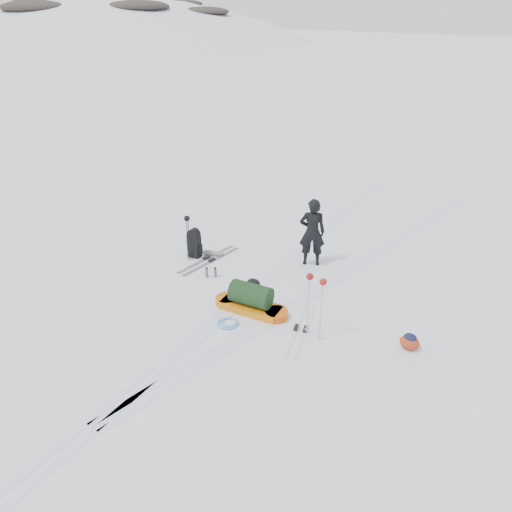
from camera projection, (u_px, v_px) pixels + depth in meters
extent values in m
plane|color=white|center=(252.00, 290.00, 11.72)|extent=(200.00, 200.00, 0.00)
ellipsoid|color=silver|center=(137.00, 243.00, 105.91)|extent=(143.00, 121.00, 93.50)
ellipsoid|color=black|center=(138.00, 6.00, 73.66)|extent=(10.40, 8.00, 1.76)
ellipsoid|color=black|center=(83.00, 4.00, 95.42)|extent=(9.10, 7.00, 1.54)
ellipsoid|color=black|center=(34.00, 7.00, 75.11)|extent=(11.70, 9.00, 1.98)
ellipsoid|color=black|center=(182.00, 4.00, 87.00)|extent=(7.80, 6.00, 1.32)
ellipsoid|color=black|center=(38.00, 3.00, 83.31)|extent=(9.88, 7.60, 1.67)
ellipsoid|color=black|center=(204.00, 11.00, 76.72)|extent=(8.32, 6.40, 1.41)
ellipsoid|color=black|center=(26.00, 8.00, 91.77)|extent=(7.80, 6.00, 1.32)
cube|color=silver|center=(248.00, 289.00, 11.78)|extent=(1.40, 17.97, 0.01)
cube|color=silver|center=(256.00, 292.00, 11.66)|extent=(1.40, 17.97, 0.01)
cube|color=silver|center=(340.00, 272.00, 12.51)|extent=(2.09, 13.88, 0.01)
cube|color=silver|center=(349.00, 274.00, 12.39)|extent=(2.09, 13.88, 0.01)
imported|color=black|center=(312.00, 232.00, 12.50)|extent=(0.78, 0.70, 1.79)
cube|color=orange|center=(251.00, 307.00, 10.93)|extent=(1.42, 0.75, 0.17)
cylinder|color=#CA500B|center=(277.00, 315.00, 10.67)|extent=(0.56, 0.56, 0.17)
cylinder|color=#CC570C|center=(227.00, 300.00, 11.18)|extent=(0.56, 0.56, 0.17)
cylinder|color=black|center=(251.00, 294.00, 10.77)|extent=(0.96, 0.62, 0.50)
cube|color=black|center=(194.00, 246.00, 13.13)|extent=(0.34, 0.27, 0.63)
cylinder|color=black|center=(194.00, 234.00, 12.98)|extent=(0.33, 0.26, 0.31)
cube|color=black|center=(200.00, 250.00, 13.12)|extent=(0.09, 0.17, 0.27)
cylinder|color=slate|center=(213.00, 253.00, 13.29)|extent=(0.51, 0.32, 0.14)
cylinder|color=black|center=(189.00, 239.00, 12.89)|extent=(0.03, 0.03, 1.15)
cylinder|color=black|center=(188.00, 240.00, 12.82)|extent=(0.03, 0.03, 1.15)
torus|color=black|center=(190.00, 256.00, 13.11)|extent=(0.11, 0.11, 0.01)
torus|color=black|center=(189.00, 257.00, 13.05)|extent=(0.11, 0.11, 0.01)
sphere|color=black|center=(187.00, 219.00, 12.58)|extent=(0.15, 0.15, 0.15)
cylinder|color=#B0B4B7|center=(308.00, 306.00, 9.91)|extent=(0.02, 0.02, 1.32)
cylinder|color=#B2B5BA|center=(321.00, 312.00, 9.73)|extent=(0.02, 0.02, 1.32)
torus|color=#A6A9AD|center=(307.00, 329.00, 10.17)|extent=(0.10, 0.10, 0.01)
torus|color=#A2A6A9|center=(319.00, 335.00, 9.99)|extent=(0.10, 0.10, 0.01)
sphere|color=maroon|center=(310.00, 277.00, 9.60)|extent=(0.14, 0.14, 0.14)
sphere|color=maroon|center=(323.00, 282.00, 9.42)|extent=(0.14, 0.14, 0.14)
cube|color=gray|center=(212.00, 261.00, 13.01)|extent=(0.25, 2.03, 0.02)
cube|color=gray|center=(206.00, 259.00, 13.13)|extent=(0.25, 2.03, 0.02)
cube|color=black|center=(212.00, 260.00, 13.00)|extent=(0.09, 0.21, 0.06)
cube|color=black|center=(206.00, 258.00, 13.11)|extent=(0.09, 0.21, 0.06)
cube|color=silver|center=(296.00, 329.00, 10.34)|extent=(0.70, 1.88, 0.02)
cube|color=silver|center=(305.00, 330.00, 10.29)|extent=(0.70, 1.88, 0.02)
cube|color=black|center=(296.00, 327.00, 10.32)|extent=(0.13, 0.21, 0.05)
cube|color=black|center=(305.00, 329.00, 10.27)|extent=(0.13, 0.21, 0.05)
torus|color=#5DA1E3|center=(228.00, 323.00, 10.49)|extent=(0.60, 0.60, 0.05)
torus|color=#5EC6E6|center=(229.00, 322.00, 10.52)|extent=(0.47, 0.47, 0.04)
ellipsoid|color=maroon|center=(410.00, 343.00, 9.71)|extent=(0.49, 0.48, 0.28)
ellipsoid|color=black|center=(410.00, 337.00, 9.65)|extent=(0.32, 0.31, 0.14)
cylinder|color=#54555B|center=(207.00, 273.00, 12.22)|extent=(0.07, 0.07, 0.25)
cylinder|color=#515458|center=(215.00, 273.00, 12.25)|extent=(0.07, 0.07, 0.23)
cylinder|color=black|center=(207.00, 268.00, 12.16)|extent=(0.06, 0.06, 0.03)
cylinder|color=black|center=(215.00, 268.00, 12.19)|extent=(0.06, 0.06, 0.03)
ellipsoid|color=black|center=(254.00, 283.00, 11.81)|extent=(0.40, 0.35, 0.21)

